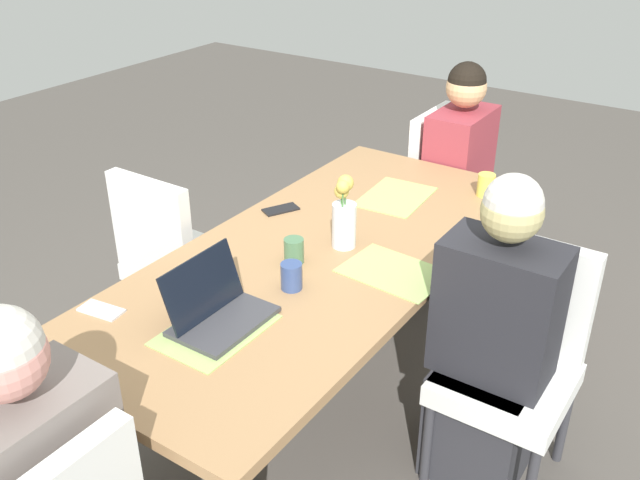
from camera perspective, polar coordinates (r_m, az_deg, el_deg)
name	(u,v)px	position (r m, az deg, el deg)	size (l,w,h in m)	color
ground_plane	(320,401)	(3.09, 0.00, -12.92)	(10.00, 10.00, 0.00)	#4C4742
dining_table	(320,268)	(2.70, 0.00, -2.31)	(2.12, 0.93, 0.73)	#9E754C
chair_far_left_near	(515,353)	(2.62, 15.55, -8.82)	(0.44, 0.44, 0.90)	silver
person_far_left_near	(492,352)	(2.56, 13.78, -8.79)	(0.36, 0.40, 1.19)	#2D2D33
chair_head_left_left_mid	(448,187)	(3.86, 10.31, 4.27)	(0.44, 0.44, 0.90)	silver
person_head_left_left_mid	(456,189)	(3.77, 10.99, 4.08)	(0.40, 0.36, 1.19)	#2D2D33
chair_near_right_near	(175,255)	(3.19, -11.69, -1.17)	(0.44, 0.44, 0.90)	silver
flower_vase	(344,213)	(2.65, 1.96, 2.17)	(0.09, 0.09, 0.29)	silver
placemat_far_left_near	(394,272)	(2.55, 6.00, -2.59)	(0.36, 0.26, 0.00)	#9EBC66
placemat_head_left_left_mid	(396,197)	(3.13, 6.21, 3.50)	(0.36, 0.26, 0.00)	#9EBC66
placemat_head_right_left_far	(216,330)	(2.26, -8.47, -7.24)	(0.36, 0.26, 0.00)	#9EBC66
laptop_head_right_left_far	(217,310)	(2.27, -8.35, -5.68)	(0.32, 0.22, 0.21)	#38383D
coffee_mug_near_left	(486,185)	(3.19, 13.31, 4.36)	(0.08, 0.08, 0.10)	#DBC64C
coffee_mug_near_right	(294,251)	(2.58, -2.13, -0.87)	(0.07, 0.07, 0.10)	#47704C
coffee_mug_centre_left	(291,276)	(2.42, -2.33, -2.95)	(0.07, 0.07, 0.10)	#33477A
phone_black	(281,209)	(2.99, -3.20, 2.50)	(0.15, 0.07, 0.01)	black
phone_silver	(101,310)	(2.43, -17.32, -5.46)	(0.15, 0.07, 0.01)	silver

